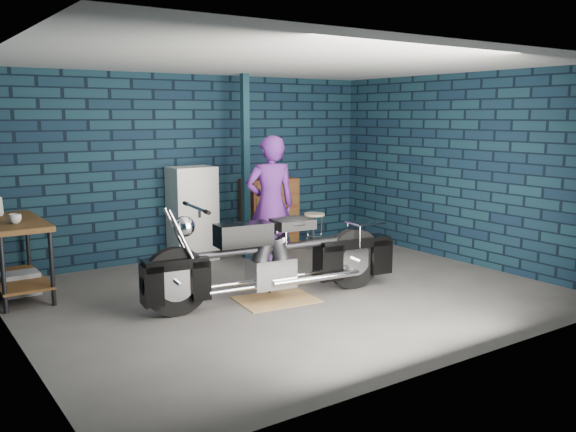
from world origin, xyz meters
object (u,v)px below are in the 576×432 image
at_px(tool_chest, 270,214).
at_px(person, 270,205).
at_px(locker, 193,214).
at_px(storage_bin, 20,284).
at_px(shop_stool, 314,232).
at_px(motorcycle, 276,250).
at_px(workbench, 17,258).

bearing_deg(tool_chest, person, -122.14).
bearing_deg(locker, storage_bin, -169.92).
xyz_separation_m(tool_chest, shop_stool, (0.54, -0.45, -0.27)).
bearing_deg(shop_stool, storage_bin, 179.87).
distance_m(person, locker, 1.37).
bearing_deg(storage_bin, motorcycle, -38.17).
xyz_separation_m(workbench, storage_bin, (0.02, 0.04, -0.32)).
bearing_deg(tool_chest, locker, 180.00).
relative_size(motorcycle, tool_chest, 2.36).
distance_m(person, shop_stool, 1.64).
relative_size(locker, shop_stool, 2.35).
bearing_deg(storage_bin, locker, 10.08).
xyz_separation_m(locker, shop_stool, (1.88, -0.45, -0.39)).
bearing_deg(motorcycle, shop_stool, 50.62).
relative_size(person, shop_stool, 3.16).
bearing_deg(locker, workbench, -169.11).
height_order(workbench, storage_bin, workbench).
distance_m(workbench, tool_chest, 3.86).
bearing_deg(motorcycle, storage_bin, 148.38).
bearing_deg(motorcycle, person, 66.81).
xyz_separation_m(motorcycle, person, (0.64, 1.12, 0.34)).
height_order(workbench, tool_chest, tool_chest).
bearing_deg(workbench, locker, 10.89).
distance_m(workbench, locker, 2.55).
distance_m(person, storage_bin, 3.24).
bearing_deg(person, workbench, 2.88).
bearing_deg(shop_stool, tool_chest, 140.36).
height_order(workbench, person, person).
bearing_deg(workbench, shop_stool, 0.39).
xyz_separation_m(workbench, tool_chest, (3.83, 0.48, 0.11)).
bearing_deg(motorcycle, tool_chest, 65.55).
height_order(motorcycle, shop_stool, motorcycle).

